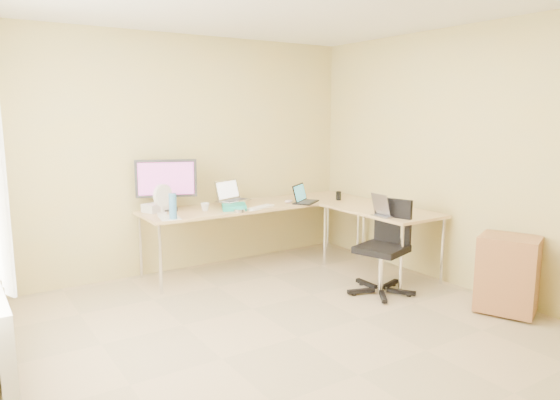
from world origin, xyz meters
TOP-DOWN VIEW (x-y plane):
  - floor at (0.00, 0.00)m, footprint 4.50×4.50m
  - wall_back at (0.00, 2.25)m, footprint 4.50×0.00m
  - wall_right at (2.10, 0.00)m, footprint 0.00×4.50m
  - desk_main at (0.72, 1.85)m, footprint 2.65×0.70m
  - desk_return at (1.70, 0.85)m, footprint 0.70×1.30m
  - monitor at (-0.27, 2.05)m, footprint 0.67×0.44m
  - book_stack at (0.37, 1.74)m, footprint 0.37×0.41m
  - laptop_center at (0.44, 1.88)m, footprint 0.43×0.38m
  - laptop_black at (1.25, 1.62)m, footprint 0.42×0.40m
  - keyboard at (0.63, 1.61)m, footprint 0.38×0.23m
  - mouse at (1.07, 1.71)m, footprint 0.12×0.10m
  - mug at (0.06, 1.80)m, footprint 0.12×0.12m
  - cd_stack at (0.33, 1.55)m, footprint 0.13×0.13m
  - water_bottle at (-0.40, 1.55)m, footprint 0.09×0.09m
  - papers at (-0.40, 1.65)m, footprint 0.24×0.31m
  - white_box at (-0.40, 2.05)m, footprint 0.29×0.25m
  - desk_fan at (-0.40, 1.86)m, footprint 0.30×0.30m
  - black_cup at (1.68, 1.55)m, footprint 0.08×0.08m
  - laptop_return at (1.47, 0.53)m, footprint 0.29×0.23m
  - office_chair at (1.27, 0.39)m, footprint 0.70×0.70m
  - cabinet at (1.85, -0.59)m, footprint 0.55×0.60m
  - radiator at (-2.03, 0.40)m, footprint 0.09×0.80m

SIDE VIEW (x-z plane):
  - floor at x=0.00m, z-range 0.00..0.00m
  - radiator at x=-2.03m, z-range 0.07..0.62m
  - cabinet at x=1.85m, z-range 0.02..0.70m
  - desk_main at x=0.72m, z-range 0.00..0.73m
  - desk_return at x=1.70m, z-range 0.00..0.73m
  - office_chair at x=1.27m, z-range 0.04..0.96m
  - papers at x=-0.40m, z-range 0.73..0.74m
  - keyboard at x=0.63m, z-range 0.73..0.75m
  - cd_stack at x=0.33m, z-range 0.73..0.76m
  - mouse at x=1.07m, z-range 0.73..0.77m
  - book_stack at x=0.37m, z-range 0.73..0.79m
  - mug at x=0.06m, z-range 0.73..0.82m
  - white_box at x=-0.40m, z-range 0.73..0.82m
  - black_cup at x=1.68m, z-range 0.73..0.83m
  - laptop_return at x=1.47m, z-range 0.73..0.92m
  - laptop_black at x=1.25m, z-range 0.73..0.95m
  - water_bottle at x=-0.40m, z-range 0.73..0.99m
  - desk_fan at x=-0.40m, z-range 0.73..1.02m
  - laptop_center at x=0.44m, z-range 0.79..1.02m
  - monitor at x=-0.27m, z-range 0.73..1.28m
  - wall_back at x=0.00m, z-range -0.95..3.55m
  - wall_right at x=2.10m, z-range -0.95..3.55m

